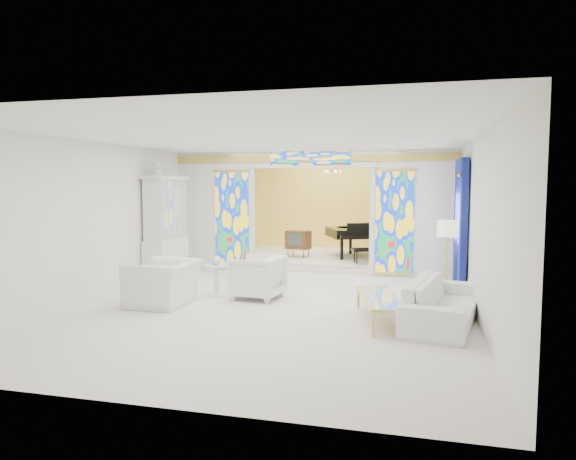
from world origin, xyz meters
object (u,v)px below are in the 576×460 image
(sofa, at_px, (443,302))
(tv_console, at_px, (298,240))
(grand_piano, at_px, (356,233))
(china_cabinet, at_px, (166,228))
(armchair_left, at_px, (164,283))
(armchair_right, at_px, (257,277))
(coffee_table, at_px, (380,298))

(sofa, height_order, tv_console, tv_console)
(grand_piano, distance_m, tv_console, 1.66)
(china_cabinet, height_order, grand_piano, china_cabinet)
(armchair_left, bearing_deg, grand_piano, 154.96)
(grand_piano, bearing_deg, armchair_left, -138.09)
(armchair_right, distance_m, tv_console, 4.57)
(armchair_left, bearing_deg, coffee_table, 86.55)
(china_cabinet, xyz_separation_m, tv_console, (2.56, 2.85, -0.52))
(coffee_table, bearing_deg, grand_piano, 99.94)
(armchair_right, bearing_deg, coffee_table, 72.80)
(armchair_right, xyz_separation_m, coffee_table, (2.40, -1.13, -0.04))
(sofa, distance_m, tv_console, 6.65)
(coffee_table, relative_size, grand_piano, 0.70)
(armchair_right, bearing_deg, sofa, 81.11)
(armchair_left, bearing_deg, armchair_right, 121.01)
(armchair_left, xyz_separation_m, grand_piano, (2.80, 6.05, 0.44))
(armchair_left, bearing_deg, china_cabinet, -153.75)
(china_cabinet, xyz_separation_m, coffee_table, (5.20, -2.83, -0.79))
(coffee_table, relative_size, tv_console, 2.63)
(china_cabinet, distance_m, coffee_table, 5.97)
(tv_console, bearing_deg, coffee_table, -51.13)
(china_cabinet, xyz_separation_m, armchair_left, (1.30, -2.61, -0.77))
(coffee_table, bearing_deg, china_cabinet, 151.39)
(sofa, bearing_deg, grand_piano, 29.58)
(china_cabinet, bearing_deg, grand_piano, 39.94)
(armchair_left, relative_size, tv_console, 1.68)
(china_cabinet, height_order, sofa, china_cabinet)
(china_cabinet, height_order, coffee_table, china_cabinet)
(sofa, height_order, grand_piano, grand_piano)
(armchair_left, relative_size, coffee_table, 0.64)
(china_cabinet, relative_size, armchair_right, 2.99)
(sofa, distance_m, grand_piano, 6.52)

